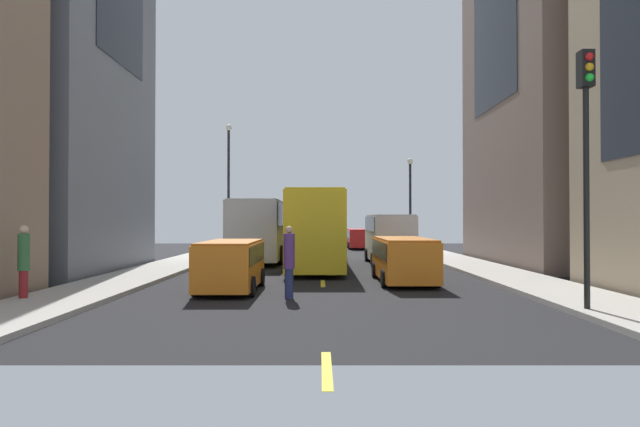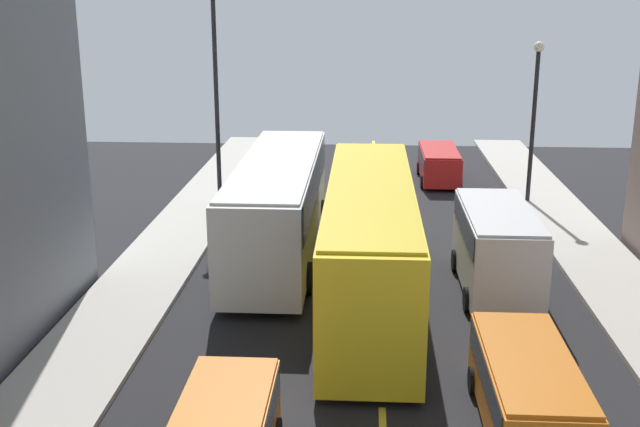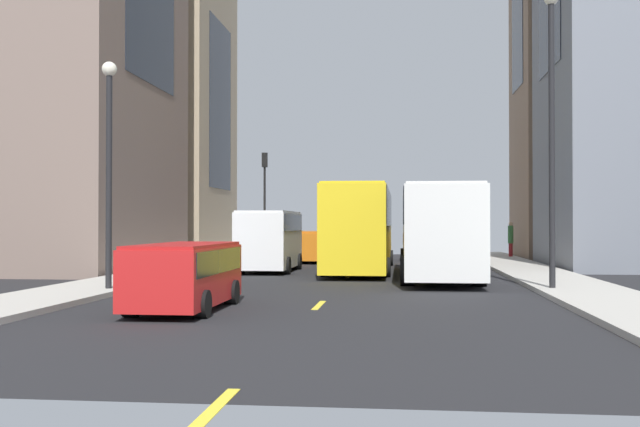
% 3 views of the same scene
% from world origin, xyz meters
% --- Properties ---
extents(ground_plane, '(41.53, 41.53, 0.00)m').
position_xyz_m(ground_plane, '(0.00, 0.00, 0.00)').
color(ground_plane, black).
extents(sidewalk_west, '(2.74, 44.00, 0.15)m').
position_xyz_m(sidewalk_west, '(-7.39, 0.00, 0.07)').
color(sidewalk_west, '#B2ADA3').
rests_on(sidewalk_west, ground).
extents(sidewalk_east, '(2.74, 44.00, 0.15)m').
position_xyz_m(sidewalk_east, '(7.39, 0.00, 0.07)').
color(sidewalk_east, '#B2ADA3').
rests_on(sidewalk_east, ground).
extents(lane_stripe_2, '(0.16, 2.00, 0.01)m').
position_xyz_m(lane_stripe_2, '(0.00, 0.00, 0.01)').
color(lane_stripe_2, yellow).
rests_on(lane_stripe_2, ground).
extents(lane_stripe_3, '(0.16, 2.00, 0.01)m').
position_xyz_m(lane_stripe_3, '(0.00, 10.50, 0.01)').
color(lane_stripe_3, yellow).
rests_on(lane_stripe_3, ground).
extents(lane_stripe_4, '(0.16, 2.00, 0.01)m').
position_xyz_m(lane_stripe_4, '(0.00, 21.00, 0.01)').
color(lane_stripe_4, yellow).
rests_on(lane_stripe_4, ground).
extents(city_bus_white, '(2.81, 11.62, 3.35)m').
position_xyz_m(city_bus_white, '(-3.42, 0.71, 2.01)').
color(city_bus_white, silver).
rests_on(city_bus_white, ground).
extents(streetcar_yellow, '(2.70, 12.44, 3.59)m').
position_xyz_m(streetcar_yellow, '(-0.30, -3.38, 2.12)').
color(streetcar_yellow, yellow).
rests_on(streetcar_yellow, ground).
extents(delivery_van_white, '(2.25, 5.35, 2.58)m').
position_xyz_m(delivery_van_white, '(3.55, -2.27, 1.51)').
color(delivery_van_white, white).
rests_on(delivery_van_white, ground).
extents(car_orange_1, '(1.99, 4.77, 1.65)m').
position_xyz_m(car_orange_1, '(2.99, -10.15, 0.97)').
color(car_orange_1, orange).
rests_on(car_orange_1, ground).
extents(car_red_2, '(1.90, 4.56, 1.58)m').
position_xyz_m(car_red_2, '(3.05, 11.88, 0.94)').
color(car_red_2, red).
rests_on(car_red_2, ground).
extents(streetlamp_near, '(0.44, 0.44, 8.88)m').
position_xyz_m(streetlamp_near, '(-6.53, 6.35, 5.44)').
color(streetlamp_near, black).
rests_on(streetlamp_near, ground).
extents(streetlamp_far, '(0.44, 0.44, 6.70)m').
position_xyz_m(streetlamp_far, '(6.53, 7.99, 4.28)').
color(streetlamp_far, black).
rests_on(streetlamp_far, ground).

